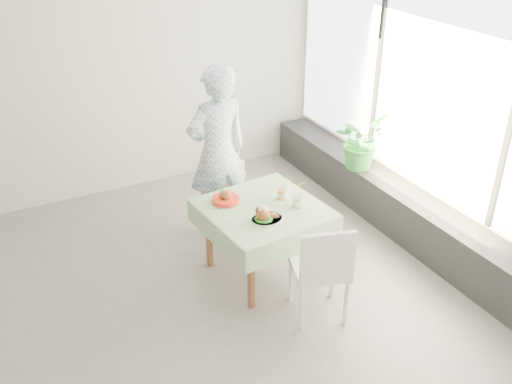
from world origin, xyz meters
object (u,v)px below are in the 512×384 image
cafe_table (263,233)px  main_dish (265,216)px  diner (218,152)px  chair_near (319,287)px  chair_far (236,217)px  potted_plant (360,141)px  juice_cup_orange (282,193)px

cafe_table → main_dish: size_ratio=3.89×
diner → chair_near: bearing=92.2°
cafe_table → chair_far: (0.05, 0.69, -0.21)m
chair_near → potted_plant: bearing=44.6°
juice_cup_orange → potted_plant: 1.51m
chair_near → juice_cup_orange: size_ratio=3.70×
diner → main_dish: bearing=83.3°
diner → main_dish: size_ratio=6.38×
diner → potted_plant: (1.65, -0.24, -0.11)m
chair_near → juice_cup_orange: 0.97m
cafe_table → diner: diner is taller
chair_far → diner: (-0.09, 0.23, 0.68)m
diner → juice_cup_orange: bearing=103.9°
juice_cup_orange → potted_plant: (1.37, 0.62, 0.02)m
chair_near → diner: (-0.18, 1.69, 0.64)m
juice_cup_orange → main_dish: bearing=-140.3°
juice_cup_orange → chair_near: bearing=-96.7°
cafe_table → juice_cup_orange: juice_cup_orange is taller
potted_plant → chair_far: bearing=179.8°
potted_plant → main_dish: bearing=-152.1°
cafe_table → chair_far: 0.73m
chair_far → diner: 0.73m
diner → potted_plant: size_ratio=2.90×
main_dish → juice_cup_orange: 0.43m
chair_near → main_dish: size_ratio=3.30×
chair_far → main_dish: size_ratio=2.78×
chair_near → potted_plant: (1.47, 1.45, 0.52)m
main_dish → potted_plant: potted_plant is taller
chair_far → diner: bearing=110.4°
chair_far → main_dish: bearing=-98.9°
potted_plant → juice_cup_orange: bearing=-155.5°
cafe_table → chair_near: bearing=-79.5°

